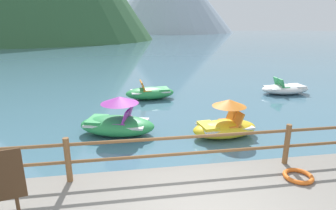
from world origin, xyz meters
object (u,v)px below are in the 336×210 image
Objects in this scene: pedal_boat_4 at (150,93)px; pedal_boat_3 at (225,124)px; pedal_boat_1 at (117,122)px; pedal_boat_0 at (285,89)px; life_ring at (298,176)px.

pedal_boat_3 is at bearing -69.04° from pedal_boat_4.
pedal_boat_4 is at bearing 110.96° from pedal_boat_3.
pedal_boat_1 is 3.49m from pedal_boat_3.
pedal_boat_4 is (1.50, 4.29, -0.13)m from pedal_boat_1.
pedal_boat_0 is 7.01m from pedal_boat_4.
pedal_boat_3 reaches higher than pedal_boat_0.
pedal_boat_0 is 0.91× the size of pedal_boat_1.
pedal_boat_0 is 7.08m from pedal_boat_3.
pedal_boat_3 is at bearing -135.98° from pedal_boat_0.
pedal_boat_3 is (3.42, -0.72, -0.03)m from pedal_boat_1.
pedal_boat_4 is at bearing 70.74° from pedal_boat_1.
pedal_boat_0 is 1.11× the size of pedal_boat_3.
pedal_boat_3 is 0.94× the size of pedal_boat_4.
pedal_boat_1 reaches higher than pedal_boat_4.
life_ring is 9.48m from pedal_boat_0.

